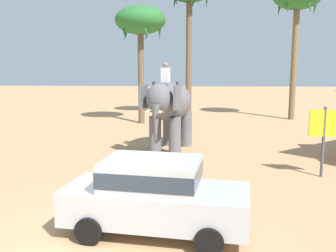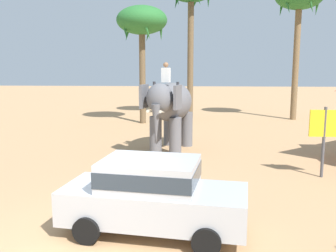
# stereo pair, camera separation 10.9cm
# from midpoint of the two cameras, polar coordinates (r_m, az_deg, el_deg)

# --- Properties ---
(ground_plane) EXTENTS (120.00, 120.00, 0.00)m
(ground_plane) POSITION_cam_midpoint_polar(r_m,az_deg,el_deg) (8.60, -11.45, -16.94)
(ground_plane) COLOR tan
(car_sedan_foreground) EXTENTS (4.30, 2.31, 1.70)m
(car_sedan_foreground) POSITION_cam_midpoint_polar(r_m,az_deg,el_deg) (8.57, -2.41, -10.12)
(car_sedan_foreground) COLOR #B7BABF
(car_sedan_foreground) RESTS_ON ground
(elephant_with_mahout) EXTENTS (2.41, 4.02, 3.88)m
(elephant_with_mahout) POSITION_cam_midpoint_polar(r_m,az_deg,el_deg) (16.45, 0.08, 3.03)
(elephant_with_mahout) COLOR slate
(elephant_with_mahout) RESTS_ON ground
(palm_tree_near_hut) EXTENTS (3.20, 3.20, 9.21)m
(palm_tree_near_hut) POSITION_cam_midpoint_polar(r_m,az_deg,el_deg) (27.79, 18.89, 17.52)
(palm_tree_near_hut) COLOR brown
(palm_tree_near_hut) RESTS_ON ground
(palm_tree_left_of_road) EXTENTS (3.20, 3.20, 7.45)m
(palm_tree_left_of_road) POSITION_cam_midpoint_polar(r_m,az_deg,el_deg) (24.59, -4.33, 15.27)
(palm_tree_left_of_road) COLOR brown
(palm_tree_left_of_road) RESTS_ON ground
(signboard_yellow) EXTENTS (1.00, 0.10, 2.40)m
(signboard_yellow) POSITION_cam_midpoint_polar(r_m,az_deg,el_deg) (13.59, 22.38, -0.27)
(signboard_yellow) COLOR #4C4C51
(signboard_yellow) RESTS_ON ground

